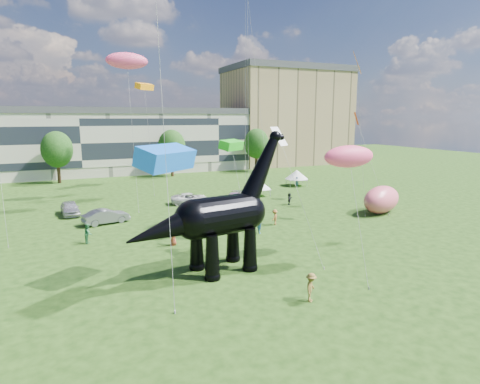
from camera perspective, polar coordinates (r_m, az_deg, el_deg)
name	(u,v)px	position (r m, az deg, el deg)	size (l,w,h in m)	color
ground	(255,289)	(27.44, 2.09, -13.58)	(220.00, 220.00, 0.00)	#16330C
terrace_row	(80,144)	(84.72, -21.84, 6.30)	(78.00, 11.00, 12.00)	beige
apartment_block	(286,118)	(101.27, 6.57, 10.40)	(28.00, 18.00, 22.00)	tan
tree_mid_left	(57,147)	(75.68, -24.62, 5.90)	(5.20, 5.20, 9.44)	#382314
tree_mid_right	(172,143)	(78.01, -9.70, 6.82)	(5.20, 5.20, 9.44)	#382314
tree_far_right	(256,141)	(84.22, 2.35, 7.23)	(5.20, 5.20, 9.44)	#382314
dinosaur_sculpture	(216,219)	(29.14, -3.40, -3.79)	(13.03, 4.46, 10.60)	black
car_silver	(70,208)	(50.70, -23.02, -2.13)	(1.90, 4.72, 1.61)	#B3B2B7
car_grey	(106,216)	(45.25, -18.52, -3.30)	(1.68, 4.82, 1.59)	slate
car_white	(190,198)	(53.12, -7.07, -0.92)	(2.34, 5.08, 1.41)	silver
car_dark	(233,199)	(52.67, -0.95, -0.94)	(1.97, 4.84, 1.40)	#595960
gazebo_near	(259,184)	(57.92, 2.67, 1.09)	(3.47, 3.47, 2.40)	white
gazebo_far	(297,175)	(67.15, 8.06, 2.46)	(4.74, 4.74, 2.64)	white
inflatable_pink	(381,199)	(50.44, 19.47, -1.01)	(6.47, 3.24, 3.24)	#F05D73
visitors	(191,228)	(38.54, -6.94, -5.12)	(52.57, 36.58, 1.84)	black
kites	(38,34)	(46.16, -26.75, 19.37)	(58.01, 52.51, 32.05)	red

